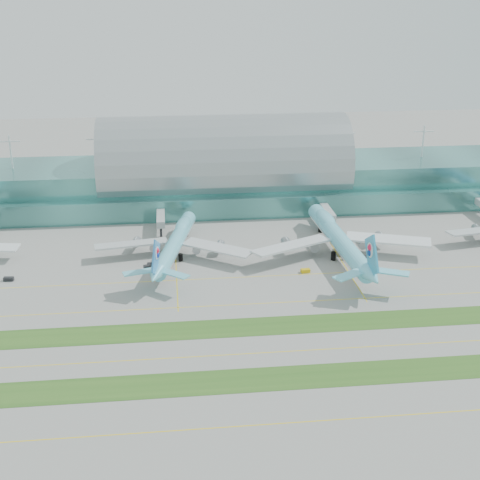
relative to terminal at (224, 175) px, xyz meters
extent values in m
plane|color=gray|center=(-0.01, -128.79, -14.23)|extent=(700.00, 700.00, 0.00)
cube|color=#3D7A75|center=(-0.01, 1.21, -4.23)|extent=(340.00, 42.00, 20.00)
cube|color=#3D7A75|center=(-0.01, -22.79, -9.23)|extent=(340.00, 8.00, 10.00)
ellipsoid|color=#9EA5A8|center=(-0.01, 1.21, 5.77)|extent=(340.00, 46.20, 16.17)
cylinder|color=white|center=(-0.01, 1.21, 13.77)|extent=(0.80, 0.80, 16.00)
cube|color=#B2B7B7|center=(-31.01, -33.79, -8.73)|extent=(3.50, 22.00, 3.00)
cylinder|color=black|center=(-31.01, -43.79, -12.23)|extent=(1.00, 1.00, 4.00)
cube|color=#B2B7B7|center=(43.99, -33.79, -8.73)|extent=(3.50, 22.00, 3.00)
cylinder|color=black|center=(43.99, -43.79, -12.23)|extent=(1.00, 1.00, 4.00)
cube|color=#2D591E|center=(-0.01, -156.79, -14.19)|extent=(420.00, 12.00, 0.08)
cube|color=#2D591E|center=(-0.01, -126.79, -14.19)|extent=(420.00, 12.00, 0.08)
cube|color=yellow|center=(-0.01, -176.79, -14.22)|extent=(420.00, 0.35, 0.01)
cube|color=yellow|center=(-0.01, -142.79, -14.22)|extent=(420.00, 0.35, 0.01)
cube|color=yellow|center=(-0.01, -110.79, -14.22)|extent=(420.00, 0.35, 0.01)
cube|color=yellow|center=(-0.01, -88.79, -14.22)|extent=(420.00, 0.35, 0.01)
cylinder|color=#64C7DC|center=(-25.26, -66.53, -8.34)|extent=(19.03, 59.66, 5.98)
ellipsoid|color=#64C7DC|center=(-21.56, -50.19, -6.70)|extent=(9.55, 18.99, 4.26)
cone|color=#64C7DC|center=(-18.15, -35.10, -8.34)|extent=(6.90, 6.02, 5.98)
cone|color=#64C7DC|center=(-32.70, -99.47, -7.18)|extent=(7.46, 9.72, 5.68)
cube|color=silver|center=(-42.62, -64.58, -8.73)|extent=(29.74, 11.83, 1.18)
cylinder|color=#9A9CA2|center=(-37.24, -60.46, -10.75)|extent=(4.37, 5.90, 3.28)
cube|color=silver|center=(-8.74, -72.24, -8.73)|extent=(27.92, 22.46, 1.18)
cylinder|color=#9A9CA2|center=(-11.83, -66.20, -10.75)|extent=(4.37, 5.90, 3.28)
cube|color=#2C7CC7|center=(-32.28, -97.58, -1.11)|extent=(3.36, 12.50, 13.91)
cylinder|color=silver|center=(-32.06, -96.64, 0.34)|extent=(1.87, 4.71, 4.63)
cylinder|color=black|center=(-20.24, -44.36, -12.78)|extent=(1.74, 1.74, 2.89)
cylinder|color=black|center=(-28.93, -69.66, -12.78)|extent=(1.74, 1.74, 2.89)
cylinder|color=black|center=(-23.28, -70.93, -12.78)|extent=(1.74, 1.74, 2.89)
cylinder|color=#69D0E8|center=(39.99, -71.86, -7.45)|extent=(10.70, 69.12, 6.88)
ellipsoid|color=#69D0E8|center=(38.92, -52.61, -5.56)|extent=(7.69, 21.26, 4.91)
cone|color=#69D0E8|center=(37.93, -34.83, -7.45)|extent=(7.18, 5.93, 6.88)
cone|color=#69D0E8|center=(42.16, -110.66, -6.12)|extent=(7.09, 10.34, 6.54)
cube|color=white|center=(20.16, -75.19, -7.90)|extent=(33.70, 21.74, 1.36)
cylinder|color=#919599|center=(24.82, -68.92, -10.23)|extent=(4.11, 6.31, 3.78)
cube|color=white|center=(60.07, -72.96, -7.90)|extent=(34.23, 18.66, 1.36)
cylinder|color=#919599|center=(54.75, -67.26, -10.23)|extent=(4.11, 6.31, 3.78)
cube|color=#2C95C4|center=(42.03, -108.45, 0.87)|extent=(1.48, 14.61, 16.01)
cylinder|color=silver|center=(41.97, -107.34, 2.54)|extent=(1.29, 5.38, 5.33)
cylinder|color=black|center=(38.54, -45.74, -12.56)|extent=(2.00, 2.00, 3.33)
cylinder|color=black|center=(36.92, -76.48, -12.56)|extent=(2.00, 2.00, 3.33)
cylinder|color=black|center=(43.57, -76.11, -12.56)|extent=(2.00, 2.00, 3.33)
cube|color=silver|center=(102.27, -65.38, -8.71)|extent=(29.82, 11.74, 1.18)
cube|color=black|center=(-87.04, -82.55, -13.53)|extent=(3.80, 2.10, 1.39)
cube|color=black|center=(-34.62, -74.99, -13.57)|extent=(3.77, 2.18, 1.31)
cube|color=black|center=(-35.81, -77.75, -13.38)|extent=(3.98, 2.57, 1.70)
cube|color=gold|center=(23.58, -87.10, -13.54)|extent=(3.57, 2.18, 1.38)
cube|color=black|center=(48.60, -77.88, -13.38)|extent=(3.70, 2.40, 1.70)
camera|label=1|loc=(-26.07, -314.17, 91.33)|focal=50.00mm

